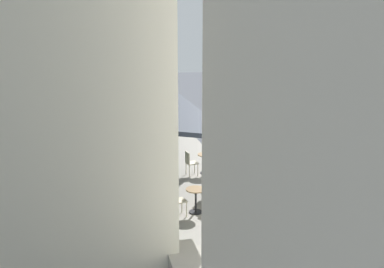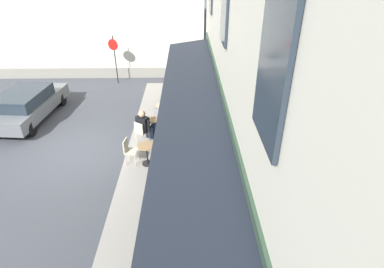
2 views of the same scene
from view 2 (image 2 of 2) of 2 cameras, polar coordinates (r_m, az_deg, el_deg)
name	(u,v)px [view 2 (image 2 of 2)]	position (r m, az deg, el deg)	size (l,w,h in m)	color
ground_plane	(77,152)	(12.10, -20.39, -3.19)	(70.00, 70.00, 0.00)	#42444C
sidewalk_cafe_terrace	(165,216)	(8.89, -5.02, -14.83)	(20.50, 3.20, 0.01)	gray
back_alley_steps	(197,81)	(17.22, 0.92, 9.68)	(2.40, 1.75, 0.60)	gray
cafe_table_near_entrance	(183,108)	(13.48, -1.76, 4.76)	(0.60, 0.60, 0.75)	black
cafe_chair_cream_by_window	(169,110)	(13.23, -4.25, 4.44)	(0.53, 0.53, 0.91)	beige
cafe_chair_cream_under_awning	(197,106)	(13.58, 0.86, 5.24)	(0.48, 0.48, 0.91)	beige
cafe_table_mid_terrace	(147,152)	(10.59, -8.32, -3.27)	(0.60, 0.60, 0.75)	black
cafe_chair_cream_corner_left	(129,149)	(10.74, -11.60, -2.75)	(0.45, 0.45, 0.91)	beige
cafe_chair_cream_kerbside	(165,149)	(10.58, -4.92, -2.74)	(0.45, 0.45, 0.91)	beige
cafe_table_streetside	(152,125)	(12.20, -7.47, 1.61)	(0.60, 0.60, 0.75)	black
cafe_chair_cream_near_door	(141,131)	(11.76, -9.43, 0.60)	(0.55, 0.55, 0.91)	beige
cafe_chair_cream_corner_right	(163,118)	(12.56, -5.43, 2.91)	(0.56, 0.56, 0.91)	beige
seated_patron_in_black	(144,125)	(11.83, -8.81, 1.70)	(0.65, 0.63, 1.32)	navy
seated_companion_in_grey	(159,117)	(12.36, -6.15, 3.13)	(0.62, 0.60, 1.28)	navy
no_parking_sign	(114,51)	(17.62, -14.18, 14.58)	(0.22, 0.56, 2.60)	black
potted_plant_entrance_left	(184,78)	(17.18, -1.45, 10.26)	(0.43, 0.43, 0.77)	#4C4C51
potted_plant_under_sign	(176,75)	(17.79, -3.01, 10.87)	(0.52, 0.52, 0.77)	brown
potted_plant_entrance_right	(167,92)	(15.67, -4.72, 7.80)	(0.45, 0.45, 0.71)	brown
potted_plant_mid_terrace	(184,84)	(16.10, -1.56, 9.26)	(0.38, 0.38, 1.08)	#4C4C51
parked_car_grey	(27,104)	(15.10, -28.15, 4.87)	(4.43, 2.14, 1.33)	slate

